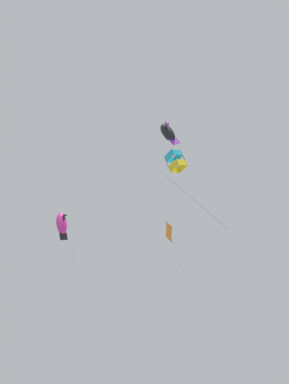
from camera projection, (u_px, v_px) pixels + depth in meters
The scene contains 4 objects.
kite_diamond_low_drifter at pixel (169, 232), 26.62m from camera, with size 1.83×2.07×5.24m.
kite_fish_near_left at pixel (62, 224), 22.72m from camera, with size 2.08×1.98×5.06m.
kite_box_mid_left at pixel (176, 161), 28.56m from camera, with size 1.81×1.24×2.18m.
kite_fish_near_right at pixel (168, 133), 14.94m from camera, with size 2.90×2.48×5.70m.
Camera 1 is at (-11.35, -16.45, 19.85)m, focal length 28.51 mm.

